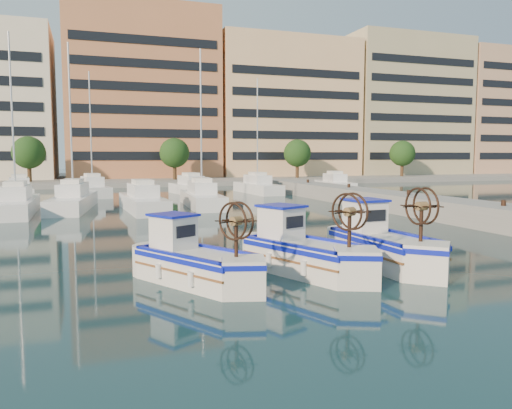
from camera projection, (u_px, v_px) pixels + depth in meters
ground at (327, 274)px, 15.83m from camera, size 300.00×300.00×0.00m
quay at (474, 213)px, 27.44m from camera, size 3.00×60.00×1.20m
waterfront at (195, 110)px, 79.05m from camera, size 180.00×40.00×25.60m
yacht_marina at (136, 196)px, 40.73m from camera, size 40.60×22.67×11.50m
fishing_boat_a at (194, 260)px, 14.62m from camera, size 3.33×4.16×2.52m
fishing_boat_b at (303, 250)px, 15.89m from camera, size 3.19×4.46×2.69m
fishing_boat_c at (382, 243)px, 16.99m from camera, size 2.08×4.55×2.80m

